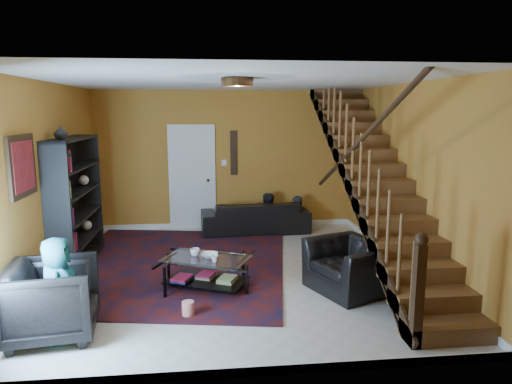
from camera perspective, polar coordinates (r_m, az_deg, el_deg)
floor at (r=6.97m, az=-2.63°, el=-10.00°), size 5.50×5.50×0.00m
room at (r=8.26m, az=-12.52°, el=-6.61°), size 5.50×5.50×5.50m
staircase at (r=7.06m, az=14.74°, el=1.68°), size 0.95×5.02×3.18m
bookshelf at (r=7.55m, az=-21.53°, el=-1.51°), size 0.35×1.80×2.00m
door at (r=9.36m, az=-7.98°, el=1.62°), size 0.82×0.05×2.05m
framed_picture at (r=6.08m, az=-27.21°, el=2.90°), size 0.04×0.74×0.74m
wall_hanging at (r=9.31m, az=-2.80°, el=4.92°), size 0.14×0.03×0.90m
ceiling_fixture at (r=5.75m, az=-2.36°, el=13.55°), size 0.40×0.40×0.10m
rug at (r=7.39m, az=-10.55°, el=-8.89°), size 4.10×4.52×0.02m
sofa at (r=9.12m, az=-0.11°, el=-3.08°), size 2.17×0.96×0.62m
armchair_left at (r=5.44m, az=-24.09°, el=-12.22°), size 1.01×0.99×0.82m
armchair_right at (r=6.33m, az=11.68°, el=-9.09°), size 1.23×1.30×0.67m
person_adult_a at (r=9.33m, az=5.09°, el=-3.94°), size 0.45×0.33×1.16m
person_adult_b at (r=9.23m, az=1.37°, el=-3.87°), size 0.60×0.48×1.22m
person_child at (r=5.27m, az=-23.45°, el=-11.10°), size 0.42×0.59×1.12m
coffee_table at (r=6.33m, az=-6.23°, el=-9.80°), size 1.29×1.05×0.43m
cup_a at (r=6.37m, az=-7.62°, el=-7.46°), size 0.14×0.14×0.10m
cup_b at (r=6.09m, az=-5.17°, el=-8.32°), size 0.12×0.12×0.09m
bowl at (r=6.29m, az=-5.83°, el=-7.87°), size 0.24×0.24×0.06m
vase at (r=6.94m, az=-23.22°, el=6.84°), size 0.18×0.18×0.19m
popcorn_bucket at (r=5.60m, az=-8.49°, el=-14.17°), size 0.17×0.17×0.16m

